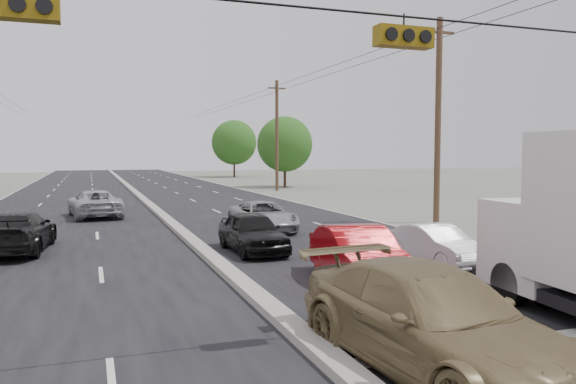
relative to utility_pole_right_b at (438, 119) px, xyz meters
name	(u,v)px	position (x,y,z in m)	size (l,w,h in m)	color
ground	(322,358)	(-12.50, -15.00, -5.11)	(200.00, 200.00, 0.00)	#606356
road_surface	(148,204)	(-12.50, 15.00, -5.11)	(20.00, 160.00, 0.02)	black
center_median	(148,203)	(-12.50, 15.00, -5.01)	(0.50, 160.00, 0.20)	gray
utility_pole_right_b	(438,119)	(0.00, 0.00, 0.00)	(1.60, 0.30, 10.00)	#422D1E
utility_pole_right_c	(277,135)	(0.00, 25.00, 0.00)	(1.60, 0.30, 10.00)	#422D1E
traffic_signals	(399,34)	(-11.10, -15.00, 0.39)	(25.00, 0.30, 0.54)	black
tree_right_mid	(285,144)	(2.50, 30.00, -0.77)	(5.60, 5.60, 7.14)	#382619
tree_right_far	(234,142)	(3.50, 55.00, -0.15)	(6.40, 6.40, 8.16)	#382619
tan_sedan	(430,321)	(-11.10, -16.10, -4.29)	(2.28, 5.61, 1.63)	olive
red_sedan	(359,256)	(-9.50, -10.39, -4.36)	(1.59, 4.55, 1.50)	maroon
queue_car_a	(252,232)	(-10.85, -4.91, -4.40)	(1.67, 4.14, 1.41)	black
queue_car_b	(436,245)	(-6.09, -8.92, -4.49)	(1.30, 3.72, 1.23)	white
queue_car_c	(263,217)	(-8.95, 0.06, -4.46)	(2.15, 4.66, 1.30)	#919398
oncoming_near	(17,232)	(-18.57, -2.26, -4.38)	(2.03, 5.00, 1.45)	black
oncoming_far	(95,204)	(-15.92, 8.24, -4.38)	(2.41, 5.22, 1.45)	#9FA2A7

